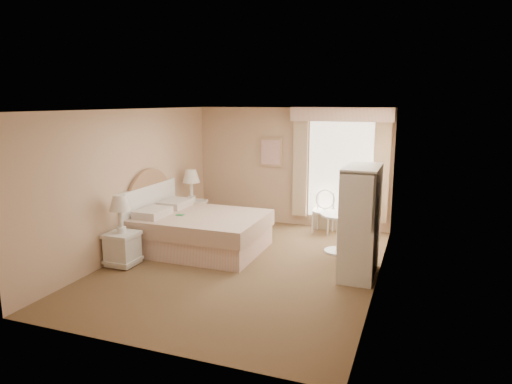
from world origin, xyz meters
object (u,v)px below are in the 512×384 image
at_px(nightstand_far, 192,207).
at_px(armoire, 360,231).
at_px(round_table, 339,227).
at_px(nightstand_near, 122,240).
at_px(cafe_chair, 324,208).
at_px(bed, 196,230).

relative_size(nightstand_far, armoire, 0.72).
height_order(nightstand_far, armoire, armoire).
height_order(nightstand_far, round_table, nightstand_far).
relative_size(nightstand_near, nightstand_far, 0.94).
bearing_deg(armoire, cafe_chair, 115.20).
bearing_deg(armoire, nightstand_near, -165.86).
relative_size(round_table, armoire, 0.41).
xyz_separation_m(nightstand_near, round_table, (3.16, 1.90, 0.03)).
relative_size(bed, nightstand_near, 1.90).
height_order(nightstand_near, cafe_chair, nightstand_near).
height_order(bed, armoire, armoire).
distance_m(nightstand_far, cafe_chair, 2.73).
bearing_deg(bed, cafe_chair, 44.77).
bearing_deg(armoire, bed, 175.44).
distance_m(nightstand_near, cafe_chair, 4.04).
xyz_separation_m(nightstand_near, cafe_chair, (2.64, 3.06, 0.07)).
distance_m(nightstand_near, nightstand_far, 2.38).
distance_m(bed, nightstand_far, 1.42).
bearing_deg(round_table, nightstand_far, 171.41).
height_order(nightstand_near, nightstand_far, nightstand_far).
bearing_deg(bed, nightstand_far, 120.66).
xyz_separation_m(nightstand_near, armoire, (3.65, 0.92, 0.27)).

